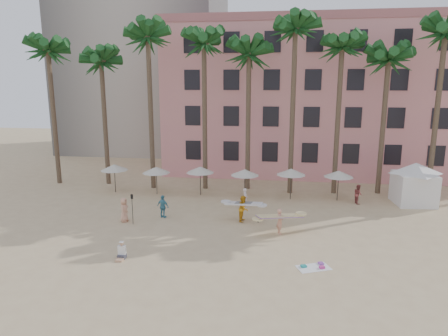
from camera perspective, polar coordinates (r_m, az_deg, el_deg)
ground at (r=23.76m, az=2.72°, el=-12.69°), size 120.00×120.00×0.00m
pink_hotel at (r=47.80m, az=14.25°, el=9.43°), size 35.00×14.00×16.00m
palm_row at (r=36.62m, az=6.00°, el=16.78°), size 44.40×5.40×16.30m
umbrella_row at (r=35.17m, az=-0.25°, el=-0.40°), size 22.50×2.70×2.73m
cabana at (r=36.63m, az=25.58°, el=-1.53°), size 4.82×4.82×3.50m
beach_towel at (r=23.15m, az=12.75°, el=-13.61°), size 2.05×1.61×0.14m
carrier_yellow at (r=27.13m, az=7.98°, el=-7.30°), size 3.20×2.17×1.76m
carrier_white at (r=29.26m, az=2.81°, el=-5.70°), size 2.82×1.27×1.92m
beachgoers at (r=30.98m, az=-0.31°, el=-4.96°), size 18.42×7.86×1.81m
paddle at (r=29.23m, az=-12.98°, el=-5.21°), size 0.18×0.04×2.23m
seated_man at (r=24.25m, az=-14.42°, el=-11.65°), size 0.44×0.77×1.00m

